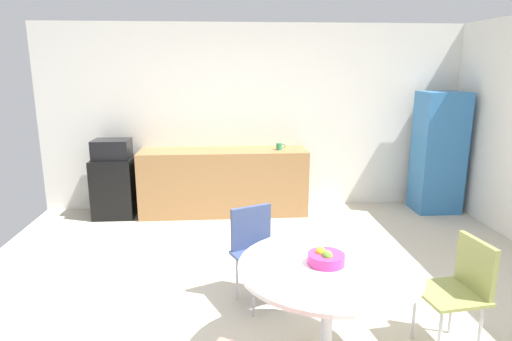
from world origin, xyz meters
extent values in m
plane|color=beige|center=(0.00, 0.00, 0.00)|extent=(6.00, 6.00, 0.00)
cube|color=white|center=(0.00, 3.00, 1.30)|extent=(6.00, 0.10, 2.60)
cube|color=#9E7042|center=(-0.45, 2.65, 0.45)|extent=(2.29, 0.60, 0.90)
cube|color=black|center=(-1.95, 2.65, 0.40)|extent=(0.54, 0.54, 0.80)
cube|color=black|center=(-1.95, 2.65, 0.93)|extent=(0.48, 0.38, 0.26)
cube|color=#3372B2|center=(2.55, 2.55, 0.84)|extent=(0.60, 0.50, 1.68)
cylinder|color=silver|center=(0.24, -0.65, 0.39)|extent=(0.08, 0.08, 0.72)
cylinder|color=white|center=(0.24, -0.65, 0.73)|extent=(1.19, 1.19, 0.03)
cylinder|color=silver|center=(1.01, -0.71, 0.21)|extent=(0.02, 0.02, 0.42)
cylinder|color=silver|center=(0.97, -0.39, 0.21)|extent=(0.02, 0.02, 0.42)
cylinder|color=silver|center=(1.32, -0.66, 0.21)|extent=(0.02, 0.02, 0.42)
cylinder|color=silver|center=(1.28, -0.35, 0.21)|extent=(0.02, 0.02, 0.42)
cube|color=#8C934C|center=(1.15, -0.53, 0.44)|extent=(0.47, 0.47, 0.03)
cube|color=#8C934C|center=(1.33, -0.50, 0.64)|extent=(0.09, 0.38, 0.38)
cylinder|color=silver|center=(0.07, 0.11, 0.21)|extent=(0.02, 0.02, 0.42)
cylinder|color=silver|center=(-0.22, -0.02, 0.21)|extent=(0.02, 0.02, 0.42)
cylinder|color=silver|center=(-0.06, 0.40, 0.21)|extent=(0.02, 0.02, 0.42)
cylinder|color=silver|center=(-0.34, 0.27, 0.21)|extent=(0.02, 0.02, 0.42)
cube|color=#384772|center=(-0.14, 0.19, 0.44)|extent=(0.55, 0.55, 0.03)
cube|color=#384772|center=(-0.21, 0.36, 0.64)|extent=(0.36, 0.19, 0.38)
cylinder|color=#D8338C|center=(0.22, -0.63, 0.78)|extent=(0.24, 0.24, 0.07)
sphere|color=#66B233|center=(0.22, -0.67, 0.82)|extent=(0.07, 0.07, 0.07)
sphere|color=yellow|center=(0.19, -0.61, 0.82)|extent=(0.07, 0.07, 0.07)
cylinder|color=#338C59|center=(0.31, 2.60, 0.95)|extent=(0.08, 0.08, 0.09)
torus|color=#338C59|center=(0.37, 2.60, 0.95)|extent=(0.06, 0.01, 0.06)
camera|label=1|loc=(-0.43, -3.24, 2.01)|focal=30.63mm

